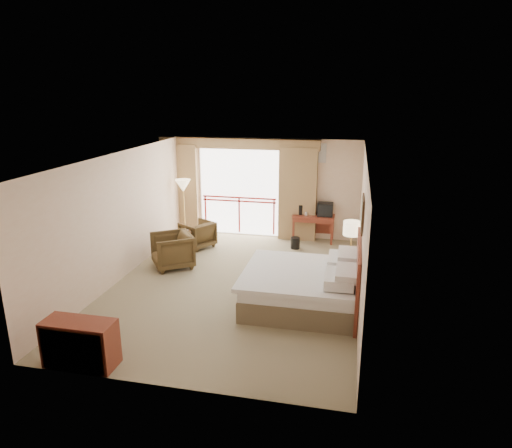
% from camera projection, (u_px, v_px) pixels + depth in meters
% --- Properties ---
extents(floor, '(7.00, 7.00, 0.00)m').
position_uv_depth(floor, '(236.00, 285.00, 9.56)').
color(floor, '#857A5A').
rests_on(floor, ground).
extents(ceiling, '(7.00, 7.00, 0.00)m').
position_uv_depth(ceiling, '(234.00, 156.00, 8.79)').
color(ceiling, white).
rests_on(ceiling, wall_back).
extents(wall_back, '(5.00, 0.00, 5.00)m').
position_uv_depth(wall_back, '(268.00, 188.00, 12.45)').
color(wall_back, beige).
rests_on(wall_back, ground).
extents(wall_front, '(5.00, 0.00, 5.00)m').
position_uv_depth(wall_front, '(166.00, 298.00, 5.90)').
color(wall_front, beige).
rests_on(wall_front, ground).
extents(wall_left, '(0.00, 7.00, 7.00)m').
position_uv_depth(wall_left, '(121.00, 216.00, 9.68)').
color(wall_left, beige).
rests_on(wall_left, ground).
extents(wall_right, '(0.00, 7.00, 7.00)m').
position_uv_depth(wall_right, '(362.00, 231.00, 8.67)').
color(wall_right, beige).
rests_on(wall_right, ground).
extents(balcony_door, '(2.40, 0.00, 2.40)m').
position_uv_depth(balcony_door, '(239.00, 192.00, 12.64)').
color(balcony_door, white).
rests_on(balcony_door, wall_back).
extents(balcony_railing, '(2.09, 0.03, 1.02)m').
position_uv_depth(balcony_railing, '(239.00, 206.00, 12.73)').
color(balcony_railing, '#A2150D').
rests_on(balcony_railing, wall_back).
extents(curtain_left, '(1.00, 0.26, 2.50)m').
position_uv_depth(curtain_left, '(181.00, 189.00, 12.84)').
color(curtain_left, olive).
rests_on(curtain_left, wall_back).
extents(curtain_right, '(1.00, 0.26, 2.50)m').
position_uv_depth(curtain_right, '(298.00, 194.00, 12.17)').
color(curtain_right, olive).
rests_on(curtain_right, wall_back).
extents(valance, '(4.40, 0.22, 0.28)m').
position_uv_depth(valance, '(238.00, 144.00, 12.16)').
color(valance, olive).
rests_on(valance, wall_back).
extents(hvac_vent, '(0.50, 0.04, 0.50)m').
position_uv_depth(hvac_vent, '(317.00, 153.00, 11.88)').
color(hvac_vent, silver).
rests_on(hvac_vent, wall_back).
extents(bed, '(2.13, 2.06, 0.97)m').
position_uv_depth(bed, '(304.00, 286.00, 8.58)').
color(bed, brown).
rests_on(bed, floor).
extents(headboard, '(0.06, 2.10, 1.30)m').
position_uv_depth(headboard, '(357.00, 277.00, 8.31)').
color(headboard, maroon).
rests_on(headboard, wall_right).
extents(framed_art, '(0.04, 0.72, 0.60)m').
position_uv_depth(framed_art, '(362.00, 214.00, 7.97)').
color(framed_art, black).
rests_on(framed_art, wall_right).
extents(nightstand, '(0.46, 0.54, 0.61)m').
position_uv_depth(nightstand, '(350.00, 265.00, 9.80)').
color(nightstand, maroon).
rests_on(nightstand, floor).
extents(table_lamp, '(0.36, 0.36, 0.64)m').
position_uv_depth(table_lamp, '(352.00, 229.00, 9.62)').
color(table_lamp, tan).
rests_on(table_lamp, nightstand).
extents(phone, '(0.19, 0.15, 0.08)m').
position_uv_depth(phone, '(348.00, 252.00, 9.58)').
color(phone, black).
rests_on(phone, nightstand).
extents(desk, '(1.10, 0.53, 0.72)m').
position_uv_depth(desk, '(314.00, 220.00, 12.23)').
color(desk, maroon).
rests_on(desk, floor).
extents(tv, '(0.40, 0.32, 0.36)m').
position_uv_depth(tv, '(325.00, 209.00, 12.02)').
color(tv, black).
rests_on(tv, desk).
extents(coffee_maker, '(0.16, 0.16, 0.27)m').
position_uv_depth(coffee_maker, '(301.00, 210.00, 12.17)').
color(coffee_maker, black).
rests_on(coffee_maker, desk).
extents(cup, '(0.08, 0.08, 0.09)m').
position_uv_depth(cup, '(306.00, 214.00, 12.12)').
color(cup, white).
rests_on(cup, desk).
extents(wastebasket, '(0.25, 0.25, 0.29)m').
position_uv_depth(wastebasket, '(295.00, 243.00, 11.72)').
color(wastebasket, black).
rests_on(wastebasket, floor).
extents(armchair_far, '(1.02, 1.01, 0.68)m').
position_uv_depth(armchair_far, '(198.00, 247.00, 11.88)').
color(armchair_far, '#40301B').
rests_on(armchair_far, floor).
extents(armchair_near, '(1.21, 1.20, 0.80)m').
position_uv_depth(armchair_near, '(173.00, 267.00, 10.54)').
color(armchair_near, '#40301B').
rests_on(armchair_near, floor).
extents(side_table, '(0.53, 0.53, 0.58)m').
position_uv_depth(side_table, '(181.00, 239.00, 11.23)').
color(side_table, black).
rests_on(side_table, floor).
extents(book, '(0.21, 0.26, 0.02)m').
position_uv_depth(book, '(180.00, 232.00, 11.17)').
color(book, white).
rests_on(book, side_table).
extents(floor_lamp, '(0.41, 0.41, 1.62)m').
position_uv_depth(floor_lamp, '(183.00, 188.00, 12.24)').
color(floor_lamp, tan).
rests_on(floor_lamp, floor).
extents(dresser, '(1.07, 0.45, 0.71)m').
position_uv_depth(dresser, '(80.00, 343.00, 6.70)').
color(dresser, maroon).
rests_on(dresser, floor).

